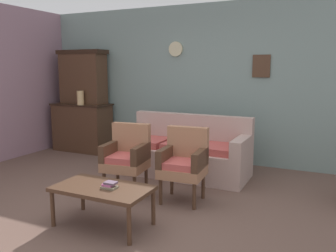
{
  "coord_description": "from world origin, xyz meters",
  "views": [
    {
      "loc": [
        1.98,
        -3.2,
        1.63
      ],
      "look_at": [
        -0.01,
        1.01,
        0.85
      ],
      "focal_mm": 37.55,
      "sensor_mm": 36.0,
      "label": 1
    }
  ],
  "objects_px": {
    "armchair_by_doorway": "(127,155)",
    "coffee_table": "(103,191)",
    "side_cabinet": "(82,127)",
    "vase_on_cabinet": "(80,98)",
    "book_stack_on_table": "(110,185)",
    "floral_couch": "(185,153)",
    "armchair_near_cabinet": "(184,161)"
  },
  "relations": [
    {
      "from": "coffee_table",
      "to": "book_stack_on_table",
      "type": "relative_size",
      "value": 6.52
    },
    {
      "from": "vase_on_cabinet",
      "to": "floral_couch",
      "type": "xyz_separation_m",
      "value": [
        2.32,
        -0.42,
        -0.74
      ]
    },
    {
      "from": "coffee_table",
      "to": "side_cabinet",
      "type": "bearing_deg",
      "value": 132.08
    },
    {
      "from": "armchair_near_cabinet",
      "to": "coffee_table",
      "type": "xyz_separation_m",
      "value": [
        -0.48,
        -1.01,
        -0.12
      ]
    },
    {
      "from": "vase_on_cabinet",
      "to": "armchair_by_doorway",
      "type": "relative_size",
      "value": 0.3
    },
    {
      "from": "book_stack_on_table",
      "to": "side_cabinet",
      "type": "bearing_deg",
      "value": 133.09
    },
    {
      "from": "vase_on_cabinet",
      "to": "coffee_table",
      "type": "relative_size",
      "value": 0.27
    },
    {
      "from": "side_cabinet",
      "to": "armchair_near_cabinet",
      "type": "relative_size",
      "value": 1.28
    },
    {
      "from": "vase_on_cabinet",
      "to": "book_stack_on_table",
      "type": "relative_size",
      "value": 1.73
    },
    {
      "from": "side_cabinet",
      "to": "book_stack_on_table",
      "type": "xyz_separation_m",
      "value": [
        2.46,
        -2.63,
        -0.02
      ]
    },
    {
      "from": "armchair_by_doorway",
      "to": "coffee_table",
      "type": "height_order",
      "value": "armchair_by_doorway"
    },
    {
      "from": "vase_on_cabinet",
      "to": "armchair_by_doorway",
      "type": "xyz_separation_m",
      "value": [
        1.94,
        -1.49,
        -0.56
      ]
    },
    {
      "from": "floral_couch",
      "to": "armchair_near_cabinet",
      "type": "bearing_deg",
      "value": -68.22
    },
    {
      "from": "vase_on_cabinet",
      "to": "armchair_by_doorway",
      "type": "distance_m",
      "value": 2.51
    },
    {
      "from": "side_cabinet",
      "to": "armchair_by_doorway",
      "type": "height_order",
      "value": "side_cabinet"
    },
    {
      "from": "side_cabinet",
      "to": "armchair_near_cabinet",
      "type": "distance_m",
      "value": 3.27
    },
    {
      "from": "floral_couch",
      "to": "book_stack_on_table",
      "type": "distance_m",
      "value": 2.03
    },
    {
      "from": "floral_couch",
      "to": "coffee_table",
      "type": "xyz_separation_m",
      "value": [
        -0.07,
        -2.03,
        0.05
      ]
    },
    {
      "from": "vase_on_cabinet",
      "to": "coffee_table",
      "type": "height_order",
      "value": "vase_on_cabinet"
    },
    {
      "from": "armchair_by_doorway",
      "to": "book_stack_on_table",
      "type": "xyz_separation_m",
      "value": [
        0.39,
        -0.96,
        -0.05
      ]
    },
    {
      "from": "floral_couch",
      "to": "book_stack_on_table",
      "type": "height_order",
      "value": "floral_couch"
    },
    {
      "from": "vase_on_cabinet",
      "to": "book_stack_on_table",
      "type": "distance_m",
      "value": 3.44
    },
    {
      "from": "vase_on_cabinet",
      "to": "floral_couch",
      "type": "distance_m",
      "value": 2.47
    },
    {
      "from": "side_cabinet",
      "to": "armchair_near_cabinet",
      "type": "xyz_separation_m",
      "value": [
        2.85,
        -1.61,
        0.03
      ]
    },
    {
      "from": "side_cabinet",
      "to": "vase_on_cabinet",
      "type": "height_order",
      "value": "vase_on_cabinet"
    },
    {
      "from": "armchair_by_doorway",
      "to": "coffee_table",
      "type": "bearing_deg",
      "value": -72.47
    },
    {
      "from": "floral_couch",
      "to": "armchair_by_doorway",
      "type": "distance_m",
      "value": 1.15
    },
    {
      "from": "vase_on_cabinet",
      "to": "book_stack_on_table",
      "type": "xyz_separation_m",
      "value": [
        2.33,
        -2.45,
        -0.61
      ]
    },
    {
      "from": "vase_on_cabinet",
      "to": "armchair_by_doorway",
      "type": "height_order",
      "value": "vase_on_cabinet"
    },
    {
      "from": "side_cabinet",
      "to": "armchair_by_doorway",
      "type": "xyz_separation_m",
      "value": [
        2.07,
        -1.67,
        0.03
      ]
    },
    {
      "from": "floral_couch",
      "to": "armchair_by_doorway",
      "type": "height_order",
      "value": "same"
    },
    {
      "from": "side_cabinet",
      "to": "armchair_by_doorway",
      "type": "bearing_deg",
      "value": -38.92
    }
  ]
}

